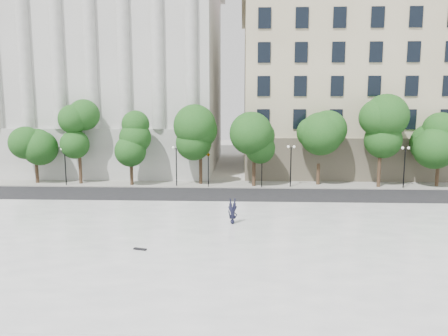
# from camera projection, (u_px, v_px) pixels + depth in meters

# --- Properties ---
(ground) EXTENTS (160.00, 160.00, 0.00)m
(ground) POSITION_uv_depth(u_px,v_px,m) (211.00, 267.00, 24.07)
(ground) COLOR #B9B7AF
(ground) RESTS_ON ground
(plaza) EXTENTS (44.00, 22.00, 0.45)m
(plaza) POSITION_uv_depth(u_px,v_px,m) (214.00, 245.00, 27.00)
(plaza) COLOR white
(plaza) RESTS_ON ground
(street) EXTENTS (60.00, 8.00, 0.02)m
(street) POSITION_uv_depth(u_px,v_px,m) (224.00, 196.00, 41.85)
(street) COLOR black
(street) RESTS_ON ground
(far_sidewalk) EXTENTS (60.00, 4.00, 0.12)m
(far_sidewalk) POSITION_uv_depth(u_px,v_px,m) (227.00, 184.00, 47.77)
(far_sidewalk) COLOR #9C9A90
(far_sidewalk) RESTS_ON ground
(building_west) EXTENTS (31.50, 27.65, 25.60)m
(building_west) POSITION_uv_depth(u_px,v_px,m) (109.00, 74.00, 60.94)
(building_west) COLOR silver
(building_west) RESTS_ON ground
(building_east) EXTENTS (36.00, 26.15, 23.00)m
(building_east) POSITION_uv_depth(u_px,v_px,m) (376.00, 86.00, 59.98)
(building_east) COLOR beige
(building_east) RESTS_ON ground
(traffic_light_west) EXTENTS (0.45, 1.76, 4.20)m
(traffic_light_west) POSITION_uv_depth(u_px,v_px,m) (208.00, 153.00, 45.62)
(traffic_light_west) COLOR black
(traffic_light_west) RESTS_ON ground
(traffic_light_east) EXTENTS (0.74, 1.64, 4.15)m
(traffic_light_east) POSITION_uv_depth(u_px,v_px,m) (262.00, 154.00, 45.39)
(traffic_light_east) COLOR black
(traffic_light_east) RESTS_ON ground
(person_lying) EXTENTS (0.98, 1.92, 0.50)m
(person_lying) POSITION_uv_depth(u_px,v_px,m) (233.00, 220.00, 30.93)
(person_lying) COLOR black
(person_lying) RESTS_ON plaza
(skateboard) EXTENTS (0.82, 0.41, 0.08)m
(skateboard) POSITION_uv_depth(u_px,v_px,m) (140.00, 249.00, 25.51)
(skateboard) COLOR black
(skateboard) RESTS_ON plaza
(street_trees) EXTENTS (47.22, 5.00, 7.90)m
(street_trees) POSITION_uv_depth(u_px,v_px,m) (246.00, 138.00, 46.39)
(street_trees) COLOR #382619
(street_trees) RESTS_ON ground
(lamp_posts) EXTENTS (36.69, 0.28, 4.51)m
(lamp_posts) POSITION_uv_depth(u_px,v_px,m) (234.00, 159.00, 45.90)
(lamp_posts) COLOR black
(lamp_posts) RESTS_ON ground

